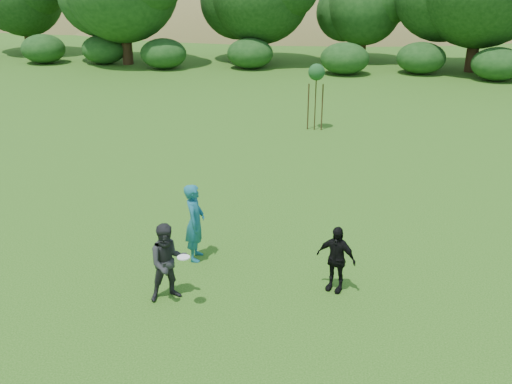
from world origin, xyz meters
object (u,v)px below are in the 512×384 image
player_black (336,259)px  sapling (316,74)px  player_teal (195,222)px  player_grey (168,262)px

player_black → sapling: (-1.35, 12.80, 1.63)m
player_teal → sapling: sapling is taller
player_teal → player_black: size_ratio=1.26×
player_black → sapling: size_ratio=0.55×
player_teal → sapling: bearing=-14.7°
player_teal → player_grey: size_ratio=1.10×
player_grey → sapling: bearing=51.3°
player_grey → player_black: 3.70m
player_grey → player_black: size_ratio=1.14×
player_teal → player_grey: 1.85m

